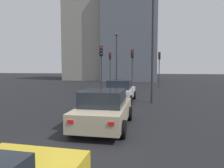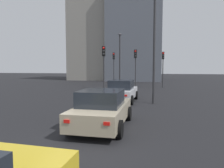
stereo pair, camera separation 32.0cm
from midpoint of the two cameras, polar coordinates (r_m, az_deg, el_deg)
ground_plane at (r=6.81m, az=-8.16°, el=-17.31°), size 160.00×160.00×0.20m
car_white_lead at (r=14.77m, az=3.34°, el=-2.02°), size 4.13×2.04×1.56m
car_beige_second at (r=8.43m, az=-1.66°, el=-7.03°), size 4.09×2.10×1.54m
traffic_light_near_left at (r=27.87m, az=0.82°, el=6.13°), size 0.32×0.29×4.49m
traffic_light_near_right at (r=22.81m, az=6.95°, el=6.33°), size 0.33×0.31×4.42m
traffic_light_far_left at (r=18.76m, az=-1.82°, el=6.72°), size 0.32×0.29×4.40m
traffic_light_far_right at (r=25.77m, az=14.37°, el=5.94°), size 0.32×0.28×4.37m
street_lamp_kerbside at (r=14.31m, az=12.34°, el=11.82°), size 0.56×0.36×7.25m
street_lamp_far at (r=23.20m, az=2.58°, el=7.80°), size 0.56×0.36×6.27m
building_facade_left at (r=44.00m, az=7.19°, el=12.67°), size 15.44×9.96×17.40m
building_facade_center at (r=45.04m, az=-3.31°, el=12.79°), size 12.01×9.92×17.84m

